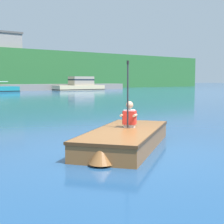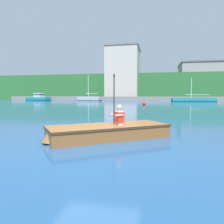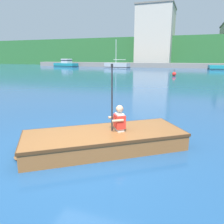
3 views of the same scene
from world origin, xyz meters
The scene contains 9 objects.
ground_plane centered at (0.00, 0.00, 0.00)m, with size 300.00×300.00×0.00m, color navy.
shoreline_ridge centered at (0.00, 57.58, 3.27)m, with size 120.00×20.00×6.55m.
waterfront_warehouse_left centered at (-6.56, 48.79, 6.48)m, with size 7.94×9.60×12.93m.
marina_dock centered at (0.00, 40.78, 0.45)m, with size 63.32×2.40×0.90m.
moored_boat_dock_west_end centered at (-23.87, 38.22, 0.57)m, with size 6.02×3.22×1.66m.
moored_boat_dock_center_near centered at (-11.50, 36.20, 0.46)m, with size 5.00×2.46×5.20m.
rowboat_foreground centered at (0.26, 0.59, 0.23)m, with size 3.71×3.22×0.40m.
person_paddler centered at (0.58, 0.83, 0.69)m, with size 0.45×0.45×1.52m.
channel_buoy centered at (0.16, 21.51, 0.22)m, with size 0.44×0.44×0.72m.
Camera 3 is at (2.07, -3.73, 2.06)m, focal length 35.00 mm.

